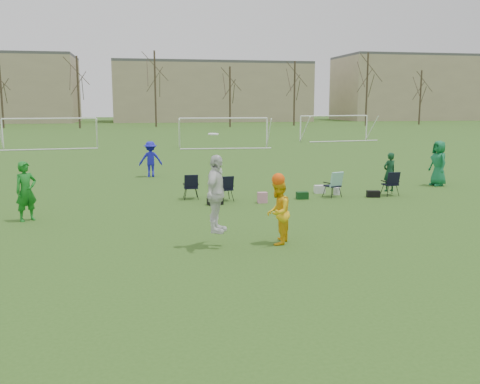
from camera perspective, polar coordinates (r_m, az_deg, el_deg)
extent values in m
plane|color=#2F541A|center=(12.93, 3.85, -7.05)|extent=(260.00, 260.00, 0.00)
imported|color=#14721D|center=(18.00, -21.86, 0.07)|extent=(0.82, 0.77, 1.88)
imported|color=#1818B5|center=(27.13, -9.52, 3.48)|extent=(1.17, 0.71, 1.77)
imported|color=#12673B|center=(25.47, 20.41, 2.89)|extent=(0.73, 1.04, 2.01)
imported|color=white|center=(13.57, -2.57, -0.21)|extent=(0.93, 1.26, 1.99)
imported|color=yellow|center=(14.01, 4.07, -2.20)|extent=(0.95, 1.02, 1.69)
sphere|color=#FF520D|center=(13.86, 4.11, 1.34)|extent=(0.34, 0.34, 0.34)
cylinder|color=white|center=(13.42, -2.86, 6.20)|extent=(0.27, 0.27, 0.04)
imported|color=#103A20|center=(22.25, 15.65, 2.07)|extent=(0.65, 0.50, 1.57)
cube|color=black|center=(19.51, -2.67, -0.92)|extent=(0.60, 0.40, 0.30)
cube|color=#CB839C|center=(19.84, 2.40, -0.60)|extent=(0.35, 0.22, 0.40)
cube|color=#0F3A14|center=(20.77, 6.65, -0.37)|extent=(0.47, 0.31, 0.28)
cube|color=silver|center=(22.22, 8.49, 0.30)|extent=(0.44, 0.33, 0.32)
cylinder|color=silver|center=(21.93, 10.29, 0.10)|extent=(0.26, 0.26, 0.30)
cube|color=black|center=(21.67, 14.02, -0.20)|extent=(0.54, 0.36, 0.26)
cube|color=black|center=(20.71, -5.27, 0.59)|extent=(0.61, 0.61, 0.96)
cube|color=black|center=(20.23, -1.62, 0.41)|extent=(0.68, 0.68, 0.96)
cube|color=black|center=(21.35, 9.83, 0.76)|extent=(0.77, 0.77, 0.96)
cube|color=black|center=(22.22, 15.71, 0.88)|extent=(0.64, 0.64, 0.96)
cylinder|color=white|center=(46.89, -24.02, 5.67)|extent=(0.12, 0.12, 2.40)
cylinder|color=white|center=(46.46, -15.03, 6.14)|extent=(0.12, 0.12, 2.40)
cylinder|color=white|center=(46.49, -19.63, 7.40)|extent=(7.28, 0.76, 0.12)
cylinder|color=white|center=(44.44, -6.48, 6.26)|extent=(0.12, 0.12, 2.40)
cylinder|color=white|center=(45.11, 2.89, 6.36)|extent=(0.12, 0.12, 2.40)
cylinder|color=white|center=(44.58, -1.77, 7.87)|extent=(7.29, 0.63, 0.12)
cylinder|color=white|center=(51.93, 6.47, 6.72)|extent=(0.12, 0.12, 2.40)
cylinder|color=white|center=(55.46, 13.34, 6.70)|extent=(0.12, 0.12, 2.40)
cylinder|color=white|center=(53.56, 10.05, 8.01)|extent=(7.25, 1.13, 0.12)
cylinder|color=#382B21|center=(85.56, -24.09, 9.26)|extent=(0.28, 0.28, 9.00)
cylinder|color=#382B21|center=(80.86, -16.87, 10.13)|extent=(0.28, 0.28, 10.20)
cylinder|color=#382B21|center=(83.56, -9.03, 10.79)|extent=(0.28, 0.28, 11.40)
cylinder|color=#382B21|center=(81.72, -1.08, 10.09)|extent=(0.28, 0.28, 9.00)
cylinder|color=#382B21|center=(87.21, 5.83, 10.41)|extent=(0.28, 0.28, 10.20)
cylinder|color=#382B21|center=(88.27, 13.38, 10.58)|extent=(0.28, 0.28, 11.40)
cylinder|color=#382B21|center=(95.91, 18.68, 9.52)|extent=(0.28, 0.28, 9.00)
cube|color=tan|center=(109.05, -3.11, 10.46)|extent=(38.00, 16.00, 11.00)
cube|color=tan|center=(122.70, 17.55, 10.41)|extent=(30.00, 16.00, 13.00)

